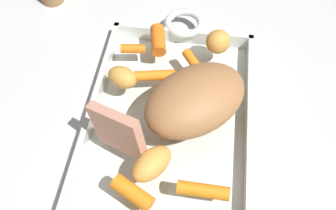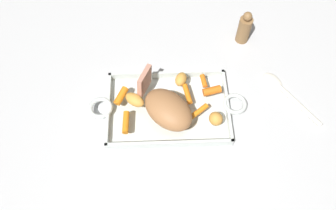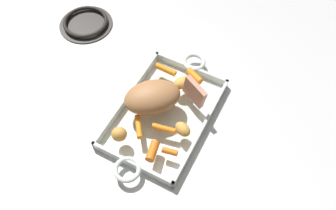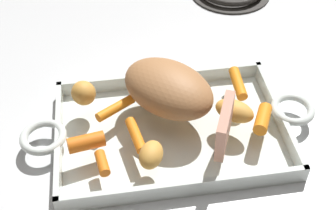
% 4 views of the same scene
% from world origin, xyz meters
% --- Properties ---
extents(ground_plane, '(1.79, 1.79, 0.00)m').
position_xyz_m(ground_plane, '(0.00, 0.00, 0.00)').
color(ground_plane, silver).
extents(roasting_dish, '(0.48, 0.25, 0.03)m').
position_xyz_m(roasting_dish, '(0.00, 0.00, 0.01)').
color(roasting_dish, silver).
rests_on(roasting_dish, ground_plane).
extents(pork_roast, '(0.19, 0.19, 0.07)m').
position_xyz_m(pork_roast, '(0.00, -0.04, 0.07)').
color(pork_roast, '#A46E43').
rests_on(pork_roast, roasting_dish).
extents(roast_slice_thin, '(0.05, 0.08, 0.09)m').
position_xyz_m(roast_slice_thin, '(-0.07, 0.06, 0.07)').
color(roast_slice_thin, tan).
rests_on(roast_slice_thin, roasting_dish).
extents(baby_carrot_short, '(0.06, 0.03, 0.03)m').
position_xyz_m(baby_carrot_short, '(0.13, 0.04, 0.05)').
color(baby_carrot_short, orange).
rests_on(baby_carrot_short, roasting_dish).
extents(baby_carrot_northeast, '(0.02, 0.07, 0.02)m').
position_xyz_m(baby_carrot_northeast, '(-0.12, -0.06, 0.04)').
color(baby_carrot_northeast, orange).
rests_on(baby_carrot_northeast, roasting_dish).
extents(baby_carrot_southwest, '(0.02, 0.04, 0.02)m').
position_xyz_m(baby_carrot_southwest, '(0.11, 0.08, 0.04)').
color(baby_carrot_southwest, orange).
rests_on(baby_carrot_southwest, roasting_dish).
extents(baby_carrot_southeast, '(0.07, 0.06, 0.02)m').
position_xyz_m(baby_carrot_southeast, '(0.09, -0.03, 0.04)').
color(baby_carrot_southeast, orange).
rests_on(baby_carrot_southeast, roasting_dish).
extents(baby_carrot_long, '(0.03, 0.07, 0.02)m').
position_xyz_m(baby_carrot_long, '(0.06, 0.03, 0.04)').
color(baby_carrot_long, orange).
rests_on(baby_carrot_long, roasting_dish).
extents(baby_carrot_center_left, '(0.05, 0.06, 0.03)m').
position_xyz_m(baby_carrot_center_left, '(-0.14, 0.03, 0.05)').
color(baby_carrot_center_left, orange).
rests_on(baby_carrot_center_left, roasting_dish).
extents(potato_golden_large, '(0.05, 0.06, 0.03)m').
position_xyz_m(potato_golden_large, '(0.04, 0.08, 0.05)').
color(potato_golden_large, gold).
rests_on(potato_golden_large, roasting_dish).
extents(potato_corner, '(0.06, 0.06, 0.04)m').
position_xyz_m(potato_corner, '(0.14, -0.06, 0.05)').
color(potato_corner, gold).
rests_on(potato_corner, roasting_dish).
extents(potato_halved, '(0.07, 0.07, 0.03)m').
position_xyz_m(potato_halved, '(-0.10, 0.01, 0.05)').
color(potato_halved, gold).
rests_on(potato_halved, roasting_dish).
extents(stove_burner_rear, '(0.19, 0.19, 0.02)m').
position_xyz_m(stove_burner_rear, '(-0.21, -0.42, 0.01)').
color(stove_burner_rear, '#282623').
rests_on(stove_burner_rear, ground_plane).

